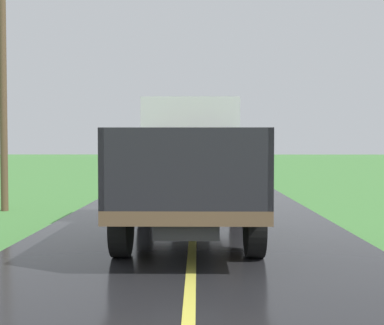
{
  "coord_description": "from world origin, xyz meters",
  "views": [
    {
      "loc": [
        0.09,
        0.04,
        1.84
      ],
      "look_at": [
        -0.05,
        12.67,
        1.4
      ],
      "focal_mm": 45.16,
      "sensor_mm": 36.0,
      "label": 1
    }
  ],
  "objects": [
    {
      "name": "utility_pole_roadside",
      "position": [
        -5.36,
        13.56,
        4.11
      ],
      "size": [
        1.74,
        0.2,
        7.7
      ],
      "color": "brown",
      "rests_on": "ground"
    },
    {
      "name": "banana_truck_near",
      "position": [
        -0.07,
        10.06,
        1.46
      ],
      "size": [
        2.38,
        5.82,
        2.8
      ],
      "color": "#2D2D30",
      "rests_on": "road_surface"
    }
  ]
}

